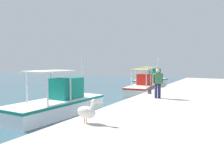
{
  "coord_description": "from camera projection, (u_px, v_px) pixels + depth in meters",
  "views": [
    {
      "loc": [
        -11.72,
        -4.96,
        2.81
      ],
      "look_at": [
        1.73,
        2.1,
        1.93
      ],
      "focal_mm": 36.43,
      "sensor_mm": 36.0,
      "label": 1
    }
  ],
  "objects": [
    {
      "name": "fishing_boat_second",
      "position": [
        59.0,
        102.0,
        12.14
      ],
      "size": [
        6.04,
        2.34,
        3.12
      ],
      "color": "white",
      "rests_on": "ground"
    },
    {
      "name": "fishing_boat_third",
      "position": [
        143.0,
        87.0,
        20.01
      ],
      "size": [
        5.06,
        2.2,
        2.73
      ],
      "color": "silver",
      "rests_on": "ground"
    },
    {
      "name": "fishing_boat_fourth",
      "position": [
        151.0,
        81.0,
        25.96
      ],
      "size": [
        5.58,
        2.71,
        3.37
      ],
      "color": "white",
      "rests_on": "ground"
    },
    {
      "name": "pelican",
      "position": [
        86.0,
        111.0,
        7.41
      ],
      "size": [
        0.4,
        0.95,
        0.82
      ],
      "color": "tan",
      "rests_on": "quay_pier"
    },
    {
      "name": "fisherman_standing",
      "position": [
        158.0,
        82.0,
        12.52
      ],
      "size": [
        0.45,
        0.49,
        1.63
      ],
      "color": "#1E234C",
      "rests_on": "quay_pier"
    },
    {
      "name": "mooring_bollard_third",
      "position": [
        150.0,
        91.0,
        14.27
      ],
      "size": [
        0.25,
        0.25,
        0.38
      ],
      "primitive_type": "cylinder",
      "color": "#333338",
      "rests_on": "quay_pier"
    }
  ]
}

